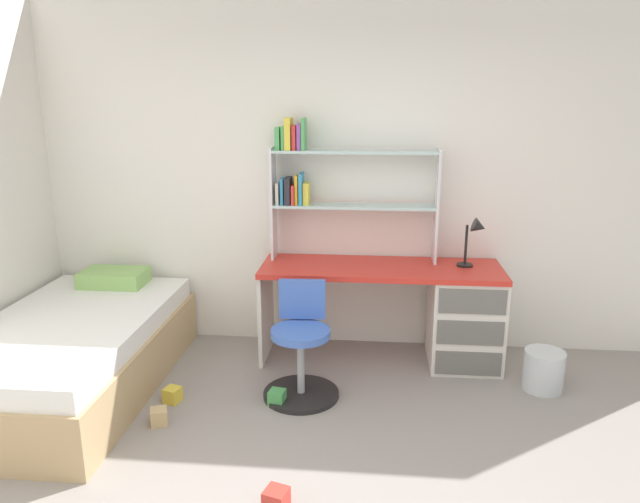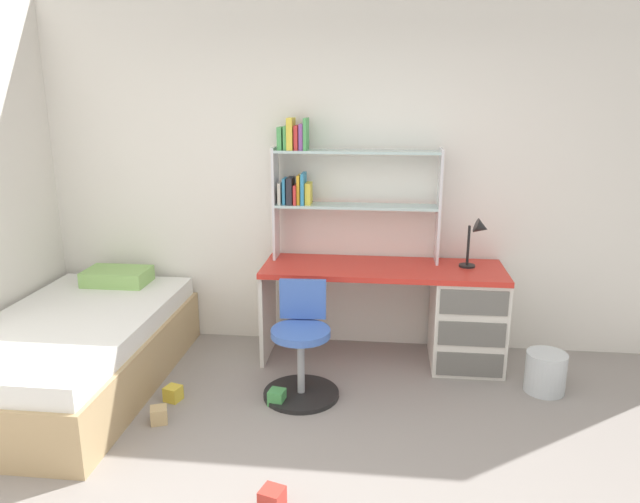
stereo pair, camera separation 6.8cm
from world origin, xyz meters
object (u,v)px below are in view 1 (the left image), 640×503
at_px(waste_bin, 544,370).
at_px(bookshelf_hutch, 330,180).
at_px(toy_block_yellow_2, 173,395).
at_px(bed_platform, 72,354).
at_px(swivel_chair, 301,353).
at_px(toy_block_red_1, 276,500).
at_px(desk_lamp, 476,235).
at_px(toy_block_natural_3, 159,417).
at_px(desk, 443,310).
at_px(toy_block_green_0, 277,398).

bearing_deg(waste_bin, bookshelf_hutch, 159.63).
bearing_deg(toy_block_yellow_2, bed_platform, 170.58).
distance_m(swivel_chair, toy_block_red_1, 1.20).
height_order(desk_lamp, toy_block_red_1, desk_lamp).
distance_m(waste_bin, toy_block_natural_3, 2.62).
relative_size(waste_bin, toy_block_natural_3, 2.78).
xyz_separation_m(toy_block_red_1, toy_block_yellow_2, (-0.87, 0.99, -0.01)).
bearing_deg(swivel_chair, toy_block_natural_3, -151.03).
height_order(desk_lamp, waste_bin, desk_lamp).
relative_size(toy_block_red_1, toy_block_natural_3, 1.09).
bearing_deg(toy_block_natural_3, desk, 30.43).
bearing_deg(waste_bin, desk, 149.48).
distance_m(desk, bed_platform, 2.70).
bearing_deg(toy_block_green_0, desk_lamp, 30.81).
bearing_deg(desk_lamp, toy_block_yellow_2, -157.90).
xyz_separation_m(desk, bed_platform, (-2.60, -0.69, -0.15)).
bearing_deg(swivel_chair, desk, 31.62).
bearing_deg(bed_platform, bookshelf_hutch, 26.70).
bearing_deg(toy_block_natural_3, bookshelf_hutch, 52.56).
bearing_deg(toy_block_green_0, toy_block_natural_3, -156.43).
distance_m(toy_block_yellow_2, toy_block_natural_3, 0.28).
bearing_deg(waste_bin, desk_lamp, 136.84).
bearing_deg(toy_block_green_0, bookshelf_hutch, 74.22).
bearing_deg(desk_lamp, bookshelf_hutch, 172.26).
xyz_separation_m(swivel_chair, toy_block_green_0, (-0.14, -0.16, -0.26)).
xyz_separation_m(toy_block_green_0, toy_block_natural_3, (-0.70, -0.30, -0.00)).
xyz_separation_m(desk, toy_block_yellow_2, (-1.86, -0.81, -0.37)).
relative_size(desk_lamp, toy_block_yellow_2, 3.81).
bearing_deg(toy_block_yellow_2, desk, 23.53).
height_order(waste_bin, toy_block_yellow_2, waste_bin).
bearing_deg(waste_bin, bed_platform, -174.90).
xyz_separation_m(desk_lamp, bed_platform, (-2.82, -0.72, -0.74)).
bearing_deg(toy_block_natural_3, bed_platform, 151.93).
height_order(toy_block_yellow_2, toy_block_natural_3, toy_block_natural_3).
bearing_deg(swivel_chair, bed_platform, -177.66).
distance_m(toy_block_red_1, toy_block_yellow_2, 1.32).
height_order(desk, bed_platform, desk).
distance_m(desk, toy_block_red_1, 2.08).
bearing_deg(toy_block_yellow_2, desk_lamp, 22.10).
bearing_deg(toy_block_yellow_2, toy_block_natural_3, -88.29).
bearing_deg(toy_block_red_1, toy_block_natural_3, 140.60).
bearing_deg(toy_block_green_0, waste_bin, 12.04).
bearing_deg(toy_block_yellow_2, waste_bin, 9.34).
relative_size(toy_block_yellow_2, toy_block_natural_3, 0.99).
relative_size(desk, desk_lamp, 4.72).
distance_m(swivel_chair, toy_block_natural_3, 1.00).
height_order(bookshelf_hutch, toy_block_yellow_2, bookshelf_hutch).
bearing_deg(bookshelf_hutch, bed_platform, -153.30).
bearing_deg(desk, swivel_chair, -148.38).
height_order(swivel_chair, toy_block_green_0, swivel_chair).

